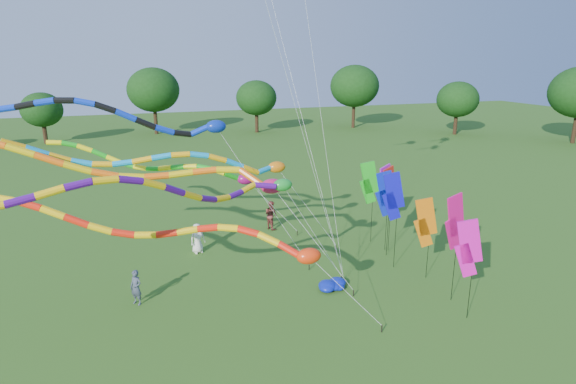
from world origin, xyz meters
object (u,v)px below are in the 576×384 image
object	(u,v)px
person_a	(197,238)
person_b	(136,288)
person_c	(271,215)
tube_kite_red	(198,235)
blue_nylon_heap	(337,286)
tube_kite_orange	(140,168)

from	to	relation	value
person_a	person_b	world-z (taller)	person_a
person_a	person_b	size ratio (longest dim) A/B	1.06
person_c	person_a	bearing A→B (deg)	92.01
tube_kite_red	blue_nylon_heap	distance (m)	7.38
blue_nylon_heap	person_a	xyz separation A→B (m)	(-5.42, 6.47, 0.63)
person_c	blue_nylon_heap	bearing A→B (deg)	160.05
tube_kite_orange	person_a	size ratio (longest dim) A/B	10.12
tube_kite_orange	person_b	xyz separation A→B (m)	(-0.59, 0.12, -5.27)
tube_kite_red	blue_nylon_heap	xyz separation A→B (m)	(6.37, 0.97, -3.61)
blue_nylon_heap	person_c	distance (m)	8.83
person_a	tube_kite_orange	bearing A→B (deg)	-134.62
blue_nylon_heap	person_b	world-z (taller)	person_b
tube_kite_red	person_c	bearing A→B (deg)	82.15
tube_kite_orange	person_c	size ratio (longest dim) A/B	9.32
person_a	person_c	size ratio (longest dim) A/B	0.92
blue_nylon_heap	person_b	size ratio (longest dim) A/B	0.88
tube_kite_orange	blue_nylon_heap	distance (m)	10.18
tube_kite_orange	blue_nylon_heap	world-z (taller)	tube_kite_orange
person_a	person_c	world-z (taller)	person_c
tube_kite_orange	person_b	bearing A→B (deg)	-177.02
tube_kite_orange	blue_nylon_heap	size ratio (longest dim) A/B	12.13
blue_nylon_heap	person_a	world-z (taller)	person_a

